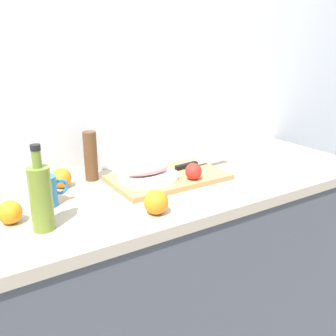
{
  "coord_description": "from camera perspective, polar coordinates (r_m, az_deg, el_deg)",
  "views": [
    {
      "loc": [
        -0.63,
        -1.15,
        1.43
      ],
      "look_at": [
        0.13,
        0.05,
        0.95
      ],
      "focal_mm": 40.83,
      "sensor_mm": 36.0,
      "label": 1
    }
  ],
  "objects": [
    {
      "name": "coffee_mug_1",
      "position": [
        1.33,
        -17.63,
        -3.28
      ],
      "size": [
        0.11,
        0.07,
        0.1
      ],
      "color": "#2672B2",
      "rests_on": "kitchen_counter"
    },
    {
      "name": "tomato_0",
      "position": [
        1.46,
        3.81,
        -0.51
      ],
      "size": [
        0.06,
        0.06,
        0.06
      ],
      "primitive_type": "sphere",
      "color": "red",
      "rests_on": "cutting_board"
    },
    {
      "name": "fish_fillet",
      "position": [
        1.47,
        -3.02,
        -0.28
      ],
      "size": [
        0.18,
        0.08,
        0.04
      ],
      "primitive_type": "ellipsoid",
      "color": "tan",
      "rests_on": "white_plate"
    },
    {
      "name": "back_wall",
      "position": [
        1.62,
        -9.47,
        12.02
      ],
      "size": [
        3.2,
        0.05,
        2.5
      ],
      "primitive_type": "cube",
      "color": "silver",
      "rests_on": "ground_plane"
    },
    {
      "name": "olive_oil_bottle",
      "position": [
        1.15,
        -18.45,
        -4.09
      ],
      "size": [
        0.06,
        0.06,
        0.26
      ],
      "color": "olive",
      "rests_on": "kitchen_counter"
    },
    {
      "name": "white_plate",
      "position": [
        1.48,
        -3.0,
        -1.21
      ],
      "size": [
        0.24,
        0.24,
        0.01
      ],
      "primitive_type": "cylinder",
      "color": "white",
      "rests_on": "cutting_board"
    },
    {
      "name": "chef_knife",
      "position": [
        1.63,
        4.2,
        0.7
      ],
      "size": [
        0.29,
        0.06,
        0.02
      ],
      "rotation": [
        0.0,
        0.0,
        0.09
      ],
      "color": "silver",
      "rests_on": "cutting_board"
    },
    {
      "name": "pepper_mill",
      "position": [
        1.52,
        -11.47,
        1.74
      ],
      "size": [
        0.05,
        0.05,
        0.2
      ],
      "primitive_type": "cylinder",
      "color": "brown",
      "rests_on": "kitchen_counter"
    },
    {
      "name": "orange_3",
      "position": [
        1.48,
        -15.64,
        -1.45
      ],
      "size": [
        0.07,
        0.07,
        0.07
      ],
      "primitive_type": "sphere",
      "color": "orange",
      "rests_on": "kitchen_counter"
    },
    {
      "name": "kitchen_counter",
      "position": [
        1.64,
        -3.16,
        -18.13
      ],
      "size": [
        2.0,
        0.6,
        0.9
      ],
      "color": "#4C5159",
      "rests_on": "ground_plane"
    },
    {
      "name": "orange_0",
      "position": [
        1.21,
        -1.79,
        -5.12
      ],
      "size": [
        0.08,
        0.08,
        0.08
      ],
      "primitive_type": "sphere",
      "color": "orange",
      "rests_on": "kitchen_counter"
    },
    {
      "name": "cutting_board",
      "position": [
        1.51,
        0.0,
        -1.44
      ],
      "size": [
        0.45,
        0.27,
        0.02
      ],
      "primitive_type": "cube",
      "color": "tan",
      "rests_on": "kitchen_counter"
    },
    {
      "name": "orange_1",
      "position": [
        1.25,
        -22.52,
        -6.11
      ],
      "size": [
        0.07,
        0.07,
        0.07
      ],
      "primitive_type": "sphere",
      "color": "orange",
      "rests_on": "kitchen_counter"
    }
  ]
}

